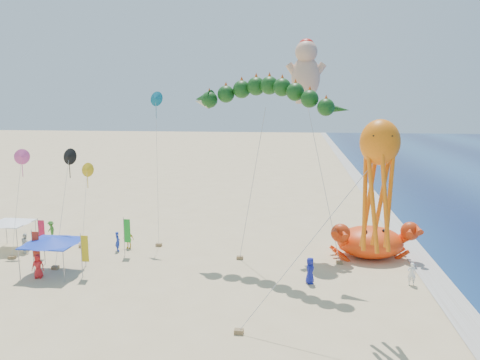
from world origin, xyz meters
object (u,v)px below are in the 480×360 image
object	(u,v)px
octopus_kite	(378,175)
canopy_white	(10,221)
cherub_kite	(306,70)
crab_inflatable	(370,241)
dragon_kite	(263,100)
canopy_blue	(52,240)

from	to	relation	value
octopus_kite	canopy_white	distance (m)	30.59
cherub_kite	crab_inflatable	bearing A→B (deg)	-31.05
crab_inflatable	cherub_kite	xyz separation A→B (m)	(-5.33, 3.21, 13.56)
dragon_kite	canopy_blue	xyz separation A→B (m)	(-14.81, -4.54, -9.99)
dragon_kite	cherub_kite	xyz separation A→B (m)	(3.14, 4.97, 2.49)
dragon_kite	cherub_kite	world-z (taller)	cherub_kite
canopy_blue	crab_inflatable	bearing A→B (deg)	15.15
dragon_kite	canopy_white	size ratio (longest dim) A/B	4.14
crab_inflatable	octopus_kite	xyz separation A→B (m)	(-1.72, -12.38, 7.17)
octopus_kite	canopy_white	size ratio (longest dim) A/B	3.44
canopy_blue	canopy_white	xyz separation A→B (m)	(-6.38, 4.79, -0.00)
crab_inflatable	cherub_kite	world-z (taller)	cherub_kite
cherub_kite	canopy_white	size ratio (longest dim) A/B	5.24
dragon_kite	canopy_blue	world-z (taller)	dragon_kite
crab_inflatable	cherub_kite	distance (m)	14.92
octopus_kite	canopy_blue	bearing A→B (deg)	164.27
cherub_kite	canopy_blue	bearing A→B (deg)	-152.08
crab_inflatable	dragon_kite	bearing A→B (deg)	-168.25
crab_inflatable	dragon_kite	distance (m)	14.05
cherub_kite	octopus_kite	world-z (taller)	cherub_kite
dragon_kite	canopy_blue	bearing A→B (deg)	-162.95
octopus_kite	crab_inflatable	bearing A→B (deg)	82.07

